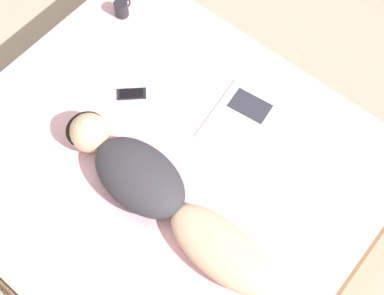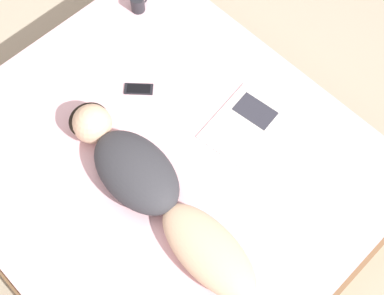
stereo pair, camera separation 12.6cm
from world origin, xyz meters
The scene contains 6 objects.
ground_plane centered at (0.00, 0.00, 0.00)m, with size 12.00×12.00×0.00m, color #B7A88E.
bed centered at (0.00, 0.00, 0.26)m, with size 1.94×2.20×0.52m.
person centered at (-0.17, -0.11, 0.61)m, with size 0.35×1.31×0.21m.
open_magazine centered at (0.45, -0.17, 0.52)m, with size 0.47×0.36×0.01m.
coffee_mug centered at (0.58, 0.83, 0.57)m, with size 0.12×0.08×0.10m.
cell_phone centered at (0.20, 0.40, 0.52)m, with size 0.16×0.16×0.01m.
Camera 2 is at (-0.72, -0.97, 3.03)m, focal length 50.00 mm.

